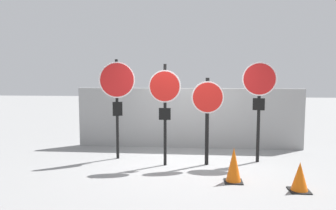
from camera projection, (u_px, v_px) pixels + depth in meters
ground_plane at (187, 163)px, 7.55m from camera, size 40.00×40.00×0.00m
fence_back at (189, 118)px, 9.02m from camera, size 6.18×0.12×1.65m
stop_sign_0 at (117, 89)px, 7.73m from camera, size 0.79×0.36×2.39m
stop_sign_1 at (165, 97)px, 7.18m from camera, size 0.71×0.13×2.27m
stop_sign_2 at (207, 107)px, 7.23m from camera, size 0.71×0.16×1.96m
stop_sign_3 at (259, 91)px, 7.44m from camera, size 0.75×0.23×2.32m
traffic_cone_0 at (300, 177)px, 5.75m from camera, size 0.35×0.35×0.52m
traffic_cone_1 at (234, 165)px, 6.21m from camera, size 0.34×0.34×0.67m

